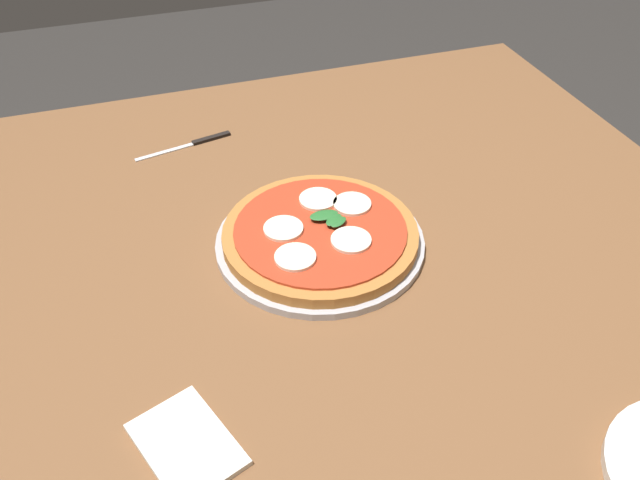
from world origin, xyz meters
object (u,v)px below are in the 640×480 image
(dining_table, at_px, (365,301))
(serving_tray, at_px, (320,242))
(pizza, at_px, (320,234))
(napkin, at_px, (187,445))
(knife, at_px, (196,143))

(dining_table, distance_m, serving_tray, 0.12)
(dining_table, bearing_deg, pizza, 46.34)
(napkin, height_order, knife, napkin)
(dining_table, distance_m, napkin, 0.40)
(pizza, distance_m, napkin, 0.38)
(dining_table, height_order, knife, knife)
(pizza, xyz_separation_m, napkin, (-0.28, 0.25, -0.02))
(napkin, bearing_deg, knife, -11.22)
(serving_tray, xyz_separation_m, knife, (0.35, 0.13, -0.00))
(serving_tray, height_order, pizza, pizza)
(knife, bearing_deg, dining_table, -155.67)
(pizza, bearing_deg, knife, 19.85)
(knife, bearing_deg, serving_tray, -160.11)
(napkin, xyz_separation_m, knife, (0.63, -0.13, -0.00))
(dining_table, bearing_deg, knife, 24.33)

